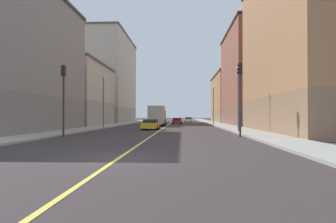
{
  "coord_description": "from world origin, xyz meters",
  "views": [
    {
      "loc": [
        2.56,
        -12.81,
        1.74
      ],
      "look_at": [
        0.43,
        33.95,
        2.3
      ],
      "focal_mm": 33.59,
      "sensor_mm": 36.0,
      "label": 1
    }
  ],
  "objects_px": {
    "building_left_near": "(320,44)",
    "street_lamp_right_near": "(103,96)",
    "building_left_mid": "(260,77)",
    "car_blue": "(156,120)",
    "building_right_corner": "(1,60)",
    "car_yellow": "(151,124)",
    "building_right_distant": "(106,80)",
    "car_red": "(177,121)",
    "building_right_midblock": "(71,94)",
    "street_lamp_left_far": "(213,101)",
    "building_left_far": "(237,98)",
    "box_truck": "(157,116)",
    "street_lamp_left_near": "(238,91)",
    "car_white": "(188,120)",
    "traffic_light_left_near": "(240,89)",
    "traffic_light_right_near": "(63,90)"
  },
  "relations": [
    {
      "from": "building_left_near",
      "to": "street_lamp_right_near",
      "type": "height_order",
      "value": "building_left_near"
    },
    {
      "from": "building_left_mid",
      "to": "car_blue",
      "type": "height_order",
      "value": "building_left_mid"
    },
    {
      "from": "building_right_corner",
      "to": "car_yellow",
      "type": "height_order",
      "value": "building_right_corner"
    },
    {
      "from": "building_right_distant",
      "to": "car_red",
      "type": "bearing_deg",
      "value": -40.57
    },
    {
      "from": "building_left_near",
      "to": "building_right_corner",
      "type": "distance_m",
      "value": 32.71
    },
    {
      "from": "building_right_midblock",
      "to": "street_lamp_left_far",
      "type": "xyz_separation_m",
      "value": [
        24.53,
        5.03,
        -1.01
      ]
    },
    {
      "from": "building_left_far",
      "to": "box_truck",
      "type": "distance_m",
      "value": 34.04
    },
    {
      "from": "street_lamp_left_near",
      "to": "car_yellow",
      "type": "bearing_deg",
      "value": 147.39
    },
    {
      "from": "building_right_distant",
      "to": "street_lamp_left_far",
      "type": "relative_size",
      "value": 3.78
    },
    {
      "from": "street_lamp_right_near",
      "to": "car_red",
      "type": "height_order",
      "value": "street_lamp_right_near"
    },
    {
      "from": "street_lamp_left_near",
      "to": "box_truck",
      "type": "xyz_separation_m",
      "value": [
        -9.66,
        18.66,
        -2.44
      ]
    },
    {
      "from": "car_white",
      "to": "box_truck",
      "type": "bearing_deg",
      "value": -100.1
    },
    {
      "from": "building_left_near",
      "to": "building_right_midblock",
      "type": "bearing_deg",
      "value": 148.15
    },
    {
      "from": "car_blue",
      "to": "box_truck",
      "type": "distance_m",
      "value": 27.04
    },
    {
      "from": "street_lamp_right_near",
      "to": "traffic_light_left_near",
      "type": "bearing_deg",
      "value": -47.87
    },
    {
      "from": "building_right_corner",
      "to": "street_lamp_left_near",
      "type": "distance_m",
      "value": 24.76
    },
    {
      "from": "building_right_distant",
      "to": "car_blue",
      "type": "xyz_separation_m",
      "value": [
        12.4,
        0.18,
        -9.96
      ]
    },
    {
      "from": "traffic_light_left_near",
      "to": "street_lamp_left_far",
      "type": "xyz_separation_m",
      "value": [
        1.02,
        31.96,
        0.43
      ]
    },
    {
      "from": "street_lamp_left_far",
      "to": "car_yellow",
      "type": "relative_size",
      "value": 1.55
    },
    {
      "from": "building_left_near",
      "to": "street_lamp_left_near",
      "type": "relative_size",
      "value": 3.44
    },
    {
      "from": "building_left_far",
      "to": "traffic_light_right_near",
      "type": "xyz_separation_m",
      "value": [
        -23.55,
        -53.79,
        -2.16
      ]
    },
    {
      "from": "car_blue",
      "to": "box_truck",
      "type": "relative_size",
      "value": 0.59
    },
    {
      "from": "building_right_midblock",
      "to": "car_white",
      "type": "xyz_separation_m",
      "value": [
        20.45,
        29.47,
        -4.66
      ]
    },
    {
      "from": "car_red",
      "to": "car_yellow",
      "type": "bearing_deg",
      "value": -96.7
    },
    {
      "from": "traffic_light_left_near",
      "to": "street_lamp_right_near",
      "type": "distance_m",
      "value": 22.91
    },
    {
      "from": "building_right_corner",
      "to": "street_lamp_left_far",
      "type": "height_order",
      "value": "building_right_corner"
    },
    {
      "from": "street_lamp_left_near",
      "to": "car_white",
      "type": "distance_m",
      "value": 50.25
    },
    {
      "from": "car_white",
      "to": "car_red",
      "type": "bearing_deg",
      "value": -97.31
    },
    {
      "from": "street_lamp_left_far",
      "to": "street_lamp_right_near",
      "type": "bearing_deg",
      "value": -137.57
    },
    {
      "from": "car_blue",
      "to": "car_red",
      "type": "bearing_deg",
      "value": -70.46
    },
    {
      "from": "building_right_midblock",
      "to": "street_lamp_left_near",
      "type": "xyz_separation_m",
      "value": [
        24.53,
        -20.5,
        -1.14
      ]
    },
    {
      "from": "building_right_midblock",
      "to": "traffic_light_left_near",
      "type": "relative_size",
      "value": 3.07
    },
    {
      "from": "traffic_light_right_near",
      "to": "car_yellow",
      "type": "distance_m",
      "value": 14.19
    },
    {
      "from": "car_white",
      "to": "building_left_mid",
      "type": "bearing_deg",
      "value": -64.2
    },
    {
      "from": "building_right_corner",
      "to": "car_red",
      "type": "height_order",
      "value": "building_right_corner"
    },
    {
      "from": "street_lamp_right_near",
      "to": "car_red",
      "type": "distance_m",
      "value": 22.14
    },
    {
      "from": "street_lamp_right_near",
      "to": "building_left_near",
      "type": "bearing_deg",
      "value": -22.88
    },
    {
      "from": "building_left_near",
      "to": "building_left_mid",
      "type": "height_order",
      "value": "building_left_near"
    },
    {
      "from": "traffic_light_right_near",
      "to": "street_lamp_right_near",
      "type": "relative_size",
      "value": 0.84
    },
    {
      "from": "traffic_light_left_near",
      "to": "car_white",
      "type": "distance_m",
      "value": 56.58
    },
    {
      "from": "building_left_far",
      "to": "car_blue",
      "type": "distance_m",
      "value": 21.03
    },
    {
      "from": "building_right_corner",
      "to": "building_right_distant",
      "type": "xyz_separation_m",
      "value": [
        -0.0,
        45.33,
        3.12
      ]
    },
    {
      "from": "building_left_near",
      "to": "box_truck",
      "type": "relative_size",
      "value": 2.87
    },
    {
      "from": "car_blue",
      "to": "car_white",
      "type": "bearing_deg",
      "value": 28.64
    },
    {
      "from": "building_left_far",
      "to": "street_lamp_left_near",
      "type": "height_order",
      "value": "building_left_far"
    },
    {
      "from": "building_right_midblock",
      "to": "car_blue",
      "type": "bearing_deg",
      "value": 63.69
    },
    {
      "from": "car_yellow",
      "to": "box_truck",
      "type": "relative_size",
      "value": 0.56
    },
    {
      "from": "street_lamp_left_far",
      "to": "car_yellow",
      "type": "xyz_separation_m",
      "value": [
        -9.46,
        -19.47,
        -3.65
      ]
    },
    {
      "from": "building_right_midblock",
      "to": "car_yellow",
      "type": "bearing_deg",
      "value": -43.78
    },
    {
      "from": "building_right_distant",
      "to": "street_lamp_right_near",
      "type": "height_order",
      "value": "building_right_distant"
    }
  ]
}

